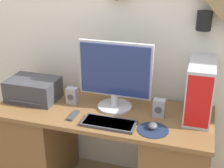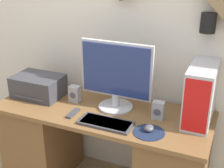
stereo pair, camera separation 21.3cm
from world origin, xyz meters
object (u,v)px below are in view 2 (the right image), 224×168
Objects in this scene: monitor at (116,75)px; remote_control at (73,113)px; printer at (38,86)px; speaker_left at (75,94)px; computer_tower at (201,92)px; speaker_right at (158,110)px; keyboard at (106,123)px; mouse at (149,128)px.

monitor reaches higher than remote_control.
printer is 0.31m from speaker_left.
computer_tower is 0.31m from speaker_right.
computer_tower is at bearing 6.08° from printer.
printer is (-0.66, 0.19, 0.07)m from keyboard.
remote_control is (0.09, -0.18, -0.05)m from speaker_left.
keyboard is at bearing -144.42° from speaker_right.
speaker_right reaches higher than remote_control.
speaker_left is at bearing 4.30° from printer.
mouse is at bearing -0.35° from remote_control.
computer_tower reaches higher than keyboard.
speaker_left and speaker_right have the same top height.
mouse is (0.32, -0.22, -0.23)m from monitor.
speaker_right is (0.96, 0.02, -0.02)m from printer.
monitor is 0.45m from mouse.
keyboard reaches higher than remote_control.
speaker_right is at bearing -0.49° from speaker_left.
mouse is at bearing -16.26° from speaker_left.
speaker_right is (0.33, -0.04, -0.19)m from monitor.
keyboard is 0.66m from computer_tower.
monitor is at bearing 5.00° from printer.
monitor is at bearing 42.63° from remote_control.
printer is 2.97× the size of speaker_right.
keyboard is at bearing -31.38° from speaker_left.
keyboard is at bearing -149.56° from computer_tower.
speaker_left is (-0.64, 0.19, 0.04)m from mouse.
printer is at bearing -178.94° from speaker_right.
mouse reaches higher than keyboard.
remote_control is at bearing -137.37° from monitor.
mouse is at bearing -92.56° from speaker_right.
keyboard is 0.96× the size of printer.
computer_tower reaches higher than remote_control.
speaker_right is at bearing -156.27° from computer_tower.
keyboard is at bearing -16.20° from printer.
computer_tower is 0.92m from speaker_left.
keyboard is 0.79× the size of computer_tower.
printer is 0.96m from speaker_right.
monitor reaches higher than computer_tower.
monitor is 1.48× the size of keyboard.
mouse is at bearing 5.83° from keyboard.
mouse is 0.43m from computer_tower.
monitor is 0.38m from speaker_right.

